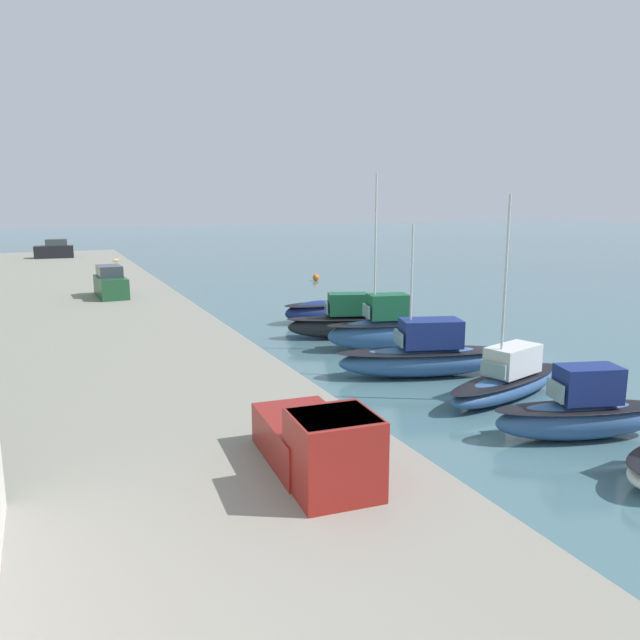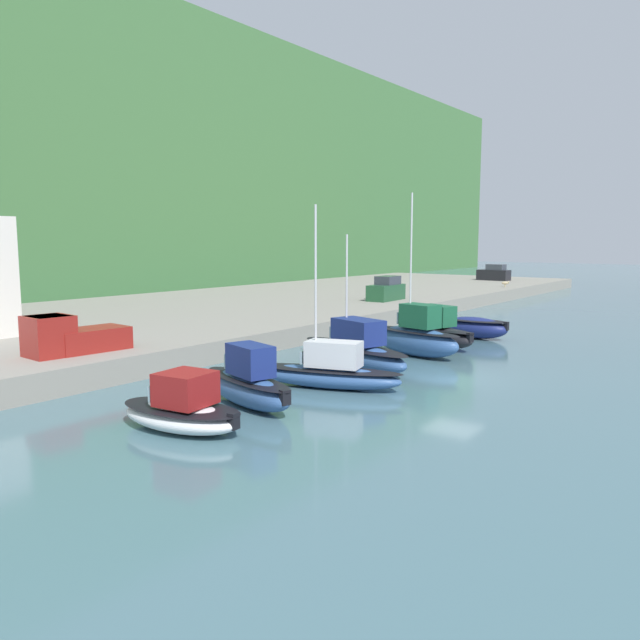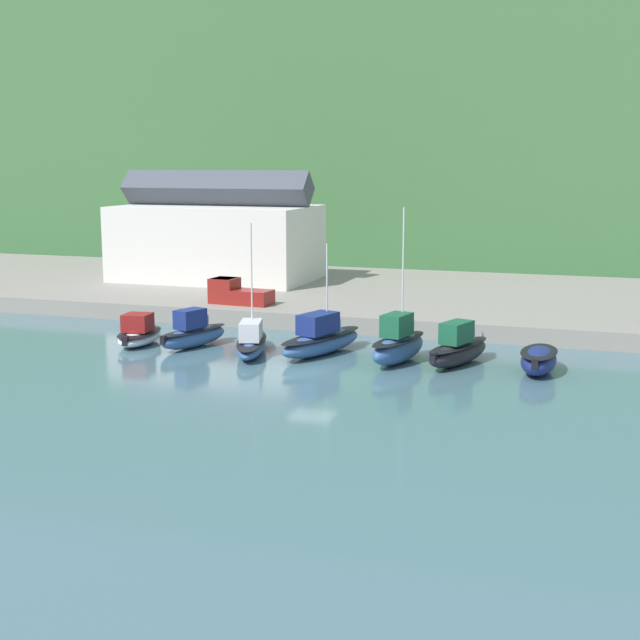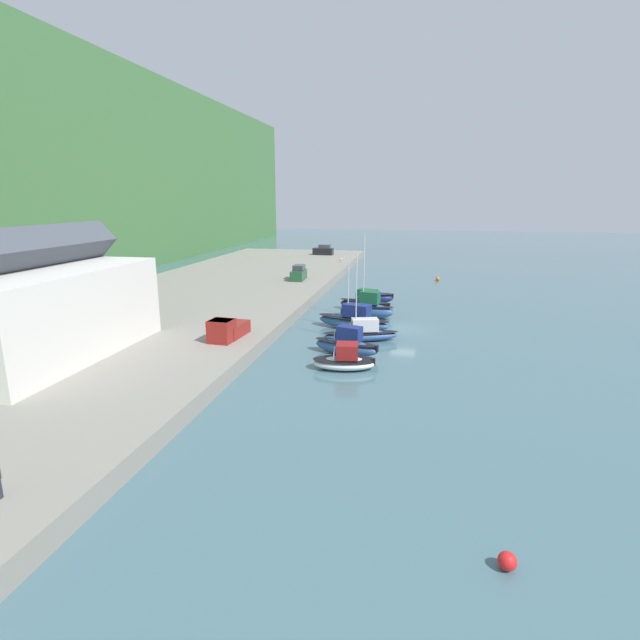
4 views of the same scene
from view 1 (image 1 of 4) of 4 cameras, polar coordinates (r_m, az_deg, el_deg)
ground_plane at (r=32.68m, az=15.63°, el=-3.45°), size 320.00×320.00×0.00m
moored_boat_1 at (r=22.81m, az=22.63°, el=-7.82°), size 3.18×6.07×2.51m
moored_boat_2 at (r=26.35m, az=16.79°, el=-5.26°), size 3.67×7.21×8.12m
moored_boat_3 at (r=28.66m, az=9.41°, el=-3.22°), size 4.25×8.04×6.87m
moored_boat_4 at (r=33.29m, az=5.76°, el=-0.83°), size 3.00×6.28×9.20m
moored_boat_5 at (r=36.03m, az=2.14°, el=-0.16°), size 3.61×6.65×2.61m
moored_boat_6 at (r=40.50m, az=-0.01°, el=0.83°), size 2.07×4.89×1.45m
parked_car_0 at (r=45.73m, az=-18.59°, el=3.17°), size 4.28×2.00×2.16m
parked_car_1 at (r=78.35m, az=-23.11°, el=5.92°), size 2.06×4.30×2.16m
pickup_truck_0 at (r=15.57m, az=-0.07°, el=-11.28°), size 4.85×2.26×1.90m
dog_on_quay at (r=67.92m, az=-18.12°, el=5.21°), size 0.61×0.86×0.68m
mooring_buoy_1 at (r=61.54m, az=-0.38°, el=3.93°), size 0.64×0.64×0.64m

